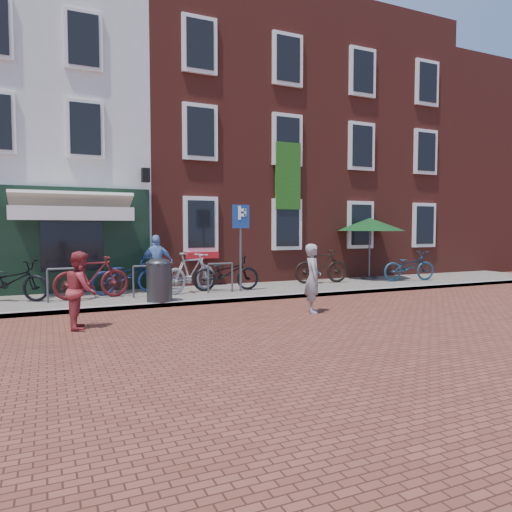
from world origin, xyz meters
name	(u,v)px	position (x,y,z in m)	size (l,w,h in m)	color
ground	(218,304)	(0.00, 0.00, 0.00)	(80.00, 80.00, 0.00)	brown
sidewalk	(233,292)	(1.00, 1.50, 0.05)	(24.00, 3.00, 0.10)	slate
building_stucco	(7,150)	(-5.00, 7.00, 4.50)	(8.00, 8.00, 9.00)	silver
building_brick_mid	(206,150)	(2.00, 7.00, 5.00)	(6.00, 8.00, 10.00)	maroon
building_brick_right	(333,159)	(8.00, 7.00, 5.00)	(6.00, 8.00, 10.00)	maroon
filler_right	(441,177)	(14.50, 7.00, 4.50)	(7.00, 8.00, 9.00)	maroon
litter_bin	(159,278)	(-1.38, 0.30, 0.68)	(0.61, 0.61, 1.12)	#343537
parking_sign	(241,232)	(1.11, 1.19, 1.77)	(0.50, 0.07, 2.43)	#4C4C4F
parasol	(370,222)	(6.49, 2.40, 2.09)	(2.40, 2.40, 2.24)	#4C4C4F
woman	(313,278)	(1.51, -2.02, 0.76)	(0.56, 0.37, 1.53)	gray
boy	(81,290)	(-3.28, -1.65, 0.72)	(0.70, 0.55, 1.44)	#A03136
cafe_person	(157,263)	(-1.00, 2.35, 0.89)	(0.93, 0.39, 1.59)	#749DDE
bicycle_0	(10,281)	(-4.67, 1.81, 0.60)	(0.67, 1.91, 1.00)	black
bicycle_1	(92,277)	(-2.83, 1.48, 0.66)	(0.52, 1.85, 1.11)	#581316
bicycle_2	(126,275)	(-1.90, 2.00, 0.60)	(0.67, 1.91, 1.00)	navy
bicycle_3	(191,272)	(-0.22, 1.57, 0.66)	(0.52, 1.85, 1.11)	#A3A3A6
bicycle_4	(226,273)	(0.81, 1.55, 0.60)	(0.67, 1.91, 1.00)	black
bicycle_5	(321,266)	(4.24, 1.96, 0.66)	(0.52, 1.85, 1.11)	black
bicycle_6	(409,266)	(7.30, 1.33, 0.60)	(0.67, 1.91, 1.00)	#14384F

